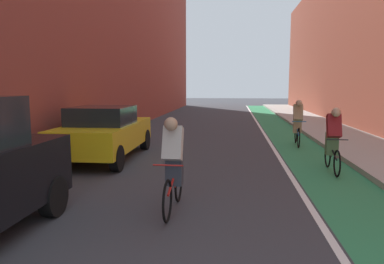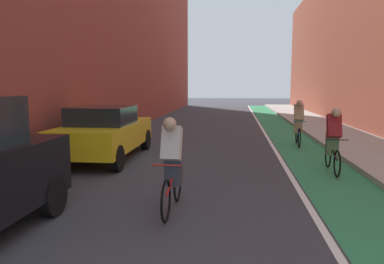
{
  "view_description": "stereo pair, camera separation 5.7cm",
  "coord_description": "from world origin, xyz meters",
  "views": [
    {
      "loc": [
        0.84,
        -0.28,
        2.12
      ],
      "look_at": [
        -0.21,
        9.02,
        0.93
      ],
      "focal_mm": 34.24,
      "sensor_mm": 36.0,
      "label": 1
    },
    {
      "loc": [
        0.9,
        -0.27,
        2.12
      ],
      "look_at": [
        -0.21,
        9.02,
        0.93
      ],
      "focal_mm": 34.24,
      "sensor_mm": 36.0,
      "label": 2
    }
  ],
  "objects": [
    {
      "name": "building_facade_right",
      "position": [
        7.69,
        20.37,
        4.67
      ],
      "size": [
        2.4,
        36.73,
        9.35
      ],
      "primitive_type": "cube",
      "color": "#9E4C38",
      "rests_on": "ground"
    },
    {
      "name": "parked_sedan_yellow_cab",
      "position": [
        -2.86,
        9.88,
        0.78
      ],
      "size": [
        1.94,
        4.33,
        1.53
      ],
      "color": "yellow",
      "rests_on": "ground"
    },
    {
      "name": "lane_divider_stripe",
      "position": [
        2.21,
        18.37,
        0.0
      ],
      "size": [
        0.12,
        40.73,
        0.0
      ],
      "primitive_type": "cube",
      "color": "white",
      "rests_on": "ground"
    },
    {
      "name": "sidewalk_right",
      "position": [
        5.2,
        18.37,
        0.07
      ],
      "size": [
        2.58,
        40.73,
        0.14
      ],
      "primitive_type": "cube",
      "color": "#A8A59E",
      "rests_on": "ground"
    },
    {
      "name": "cyclist_mid",
      "position": [
        3.28,
        8.93,
        0.81
      ],
      "size": [
        0.48,
        1.69,
        1.6
      ],
      "color": "black",
      "rests_on": "ground"
    },
    {
      "name": "cyclist_trailing",
      "position": [
        3.11,
        12.95,
        0.85
      ],
      "size": [
        0.48,
        1.74,
        1.63
      ],
      "color": "black",
      "rests_on": "ground"
    },
    {
      "name": "bike_lane_paint",
      "position": [
        3.11,
        18.37,
        0.0
      ],
      "size": [
        1.6,
        40.73,
        0.0
      ],
      "primitive_type": "cube",
      "color": "#2D8451",
      "rests_on": "ground"
    },
    {
      "name": "ground_plane",
      "position": [
        0.0,
        16.37,
        0.0
      ],
      "size": [
        89.61,
        89.61,
        0.0
      ],
      "primitive_type": "plane",
      "color": "#38383D"
    },
    {
      "name": "cyclist_lead",
      "position": [
        -0.15,
        5.68,
        0.81
      ],
      "size": [
        0.48,
        1.73,
        1.62
      ],
      "color": "black",
      "rests_on": "ground"
    }
  ]
}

